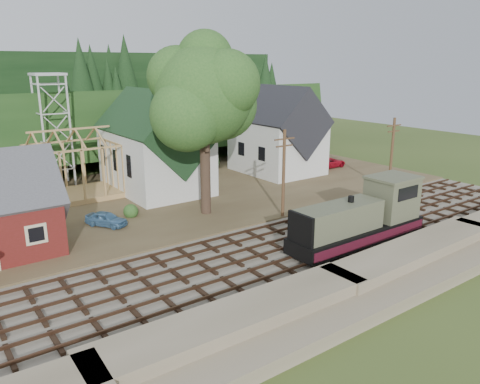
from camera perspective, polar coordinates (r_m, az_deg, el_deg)
ground at (r=33.96m, az=2.00°, el=-7.86°), size 140.00×140.00×0.00m
embankment at (r=28.44m, az=12.87°, el=-13.18°), size 64.00×5.00×1.60m
railroad_bed at (r=33.93m, az=2.01°, el=-7.74°), size 64.00×11.00×0.16m
village_flat at (r=48.54m, az=-11.16°, el=-0.72°), size 64.00×26.00×0.30m
hillside at (r=70.55m, az=-19.49°, el=3.61°), size 70.00×28.96×12.74m
ridge at (r=85.80m, az=-22.65°, el=5.28°), size 80.00×20.00×12.00m
church at (r=49.74m, az=-10.20°, el=5.67°), size 8.40×15.17×13.00m
farmhouse at (r=57.93m, az=4.57°, el=6.92°), size 8.40×10.80×10.60m
timber_frame at (r=49.44m, az=-19.65°, el=2.69°), size 8.20×6.20×6.99m
lattice_tower at (r=54.28m, az=-22.18°, el=10.76°), size 3.20×3.20×12.12m
big_tree at (r=40.83m, az=-4.28°, el=10.90°), size 10.90×8.40×14.70m
telegraph_pole_near at (r=40.71m, az=5.34°, el=2.35°), size 2.20×0.28×8.00m
telegraph_pole_far at (r=51.68m, az=18.01°, el=4.47°), size 2.20×0.28×8.00m
locomotive at (r=36.36m, az=14.73°, el=-3.19°), size 12.01×3.00×4.80m
car_blue at (r=40.49m, az=-15.99°, el=-3.18°), size 3.16×3.80×1.22m
car_red at (r=61.87m, az=10.80°, el=3.57°), size 4.79×2.28×1.32m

